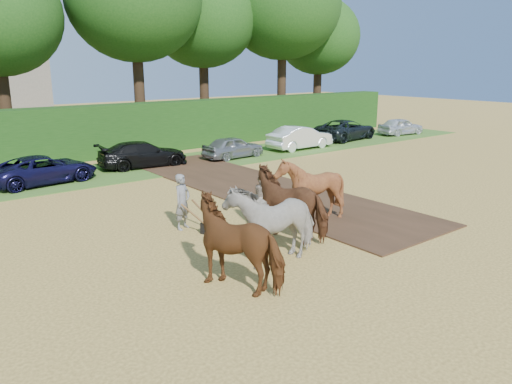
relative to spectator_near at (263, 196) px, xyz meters
name	(u,v)px	position (x,y,z in m)	size (l,w,h in m)	color
ground	(358,238)	(1.09, -3.42, -0.81)	(120.00, 120.00, 0.00)	gold
earth_strip	(258,188)	(2.59, 3.58, -0.79)	(4.50, 17.00, 0.05)	#472D1C
grass_verge	(153,167)	(1.09, 10.58, -0.80)	(50.00, 5.00, 0.03)	#38601E
hedgerow	(117,130)	(1.09, 15.08, 0.69)	(46.00, 1.60, 3.00)	#14380F
spectator_near	(263,196)	(0.00, 0.00, 0.00)	(0.79, 0.61, 1.62)	#C2B199
plough_team	(279,211)	(-1.32, -2.39, 0.29)	(7.30, 6.40, 2.21)	#5C3117
parked_cars	(199,149)	(3.92, 10.54, -0.12)	(40.63, 3.51, 1.48)	#B3B5BA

